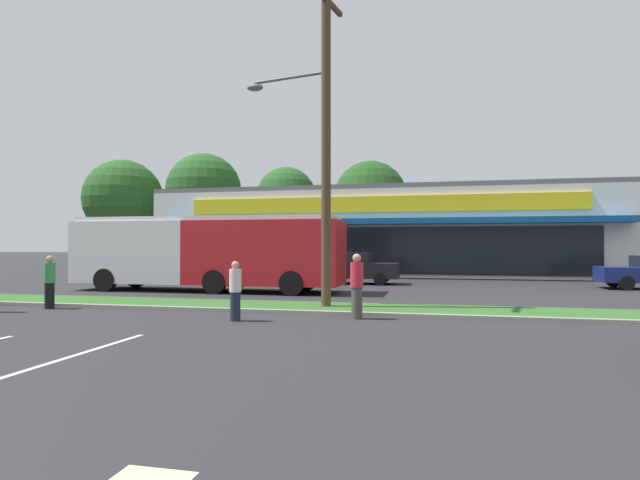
# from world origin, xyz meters

# --- Properties ---
(grass_median) EXTENTS (56.00, 2.20, 0.12)m
(grass_median) POSITION_xyz_m (0.00, 14.00, 0.06)
(grass_median) COLOR #2D5B23
(grass_median) RESTS_ON ground_plane
(curb_lip) EXTENTS (56.00, 0.24, 0.12)m
(curb_lip) POSITION_xyz_m (0.00, 12.78, 0.06)
(curb_lip) COLOR gray
(curb_lip) RESTS_ON ground_plane
(parking_stripe_2) EXTENTS (0.12, 4.80, 0.01)m
(parking_stripe_2) POSITION_xyz_m (-0.56, 6.30, 0.00)
(parking_stripe_2) COLOR silver
(parking_stripe_2) RESTS_ON ground_plane
(storefront_building) EXTENTS (30.67, 11.40, 5.86)m
(storefront_building) POSITION_xyz_m (2.37, 35.03, 2.93)
(storefront_building) COLOR silver
(storefront_building) RESTS_ON ground_plane
(tree_far_left) EXTENTS (7.66, 7.66, 10.38)m
(tree_far_left) POSITION_xyz_m (-23.97, 43.04, 6.54)
(tree_far_left) COLOR #473323
(tree_far_left) RESTS_ON ground_plane
(tree_left) EXTENTS (7.47, 7.47, 11.15)m
(tree_left) POSITION_xyz_m (-16.56, 45.48, 7.40)
(tree_left) COLOR #473323
(tree_left) RESTS_ON ground_plane
(tree_mid_left) EXTENTS (5.85, 5.85, 9.67)m
(tree_mid_left) POSITION_xyz_m (-8.32, 46.53, 6.73)
(tree_mid_left) COLOR #473323
(tree_mid_left) RESTS_ON ground_plane
(tree_mid) EXTENTS (6.36, 6.36, 9.34)m
(tree_mid) POSITION_xyz_m (0.43, 42.71, 6.15)
(tree_mid) COLOR #473323
(tree_mid) RESTS_ON ground_plane
(utility_pole) EXTENTS (3.14, 2.38, 10.33)m
(utility_pole) POSITION_xyz_m (2.44, 13.97, 5.52)
(utility_pole) COLOR #4C3826
(utility_pole) RESTS_ON ground_plane
(city_bus) EXTENTS (12.06, 2.68, 3.25)m
(city_bus) POSITION_xyz_m (-3.87, 19.11, 1.77)
(city_bus) COLOR #AD191E
(city_bus) RESTS_ON ground_plane
(car_1) EXTENTS (4.79, 1.85, 1.59)m
(car_1) POSITION_xyz_m (-4.14, 24.06, 0.81)
(car_1) COLOR #B7B7BC
(car_1) RESTS_ON ground_plane
(car_3) EXTENTS (4.52, 2.00, 1.62)m
(car_3) POSITION_xyz_m (1.79, 24.72, 0.82)
(car_3) COLOR black
(car_3) RESTS_ON ground_plane
(car_4) EXTENTS (4.29, 1.89, 1.50)m
(car_4) POSITION_xyz_m (-10.81, 24.83, 0.77)
(car_4) COLOR maroon
(car_4) RESTS_ON ground_plane
(pedestrian_near_bench) EXTENTS (0.32, 0.32, 1.59)m
(pedestrian_near_bench) POSITION_xyz_m (0.70, 11.15, 0.80)
(pedestrian_near_bench) COLOR #1E2338
(pedestrian_near_bench) RESTS_ON ground_plane
(pedestrian_mid) EXTENTS (0.36, 0.36, 1.78)m
(pedestrian_mid) POSITION_xyz_m (3.80, 12.25, 0.90)
(pedestrian_mid) COLOR #47423D
(pedestrian_mid) RESTS_ON ground_plane
(pedestrian_far) EXTENTS (0.34, 0.34, 1.69)m
(pedestrian_far) POSITION_xyz_m (-6.06, 12.31, 0.85)
(pedestrian_far) COLOR black
(pedestrian_far) RESTS_ON ground_plane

